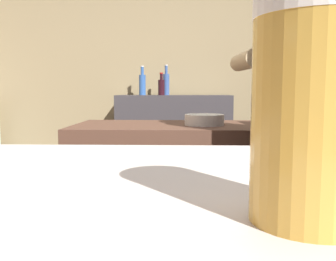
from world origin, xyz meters
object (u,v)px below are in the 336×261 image
at_px(bottle_hot_sauce, 142,84).
at_px(bottle_olive_oil, 161,86).
at_px(chefs_knife, 325,125).
at_px(pint_glass_near, 313,111).
at_px(bottle_soy, 166,83).
at_px(mixing_bowl, 204,120).
at_px(bartender, 295,125).

xyz_separation_m(bottle_hot_sauce, bottle_olive_oil, (0.17, -0.10, -0.03)).
height_order(chefs_knife, bottle_olive_oil, bottle_olive_oil).
distance_m(chefs_knife, pint_glass_near, 1.87).
distance_m(chefs_knife, bottle_soy, 1.61).
xyz_separation_m(bottle_soy, bottle_olive_oil, (-0.04, -0.06, -0.03)).
relative_size(chefs_knife, bottle_olive_oil, 1.25).
height_order(mixing_bowl, chefs_knife, mixing_bowl).
xyz_separation_m(chefs_knife, bottle_soy, (-0.88, 1.32, 0.24)).
bearing_deg(mixing_bowl, bottle_hot_sauce, 108.96).
xyz_separation_m(pint_glass_near, bottle_hot_sauce, (-0.42, 3.09, 0.07)).
xyz_separation_m(mixing_bowl, bottle_soy, (-0.25, 1.31, 0.22)).
bearing_deg(bottle_soy, pint_glass_near, -86.07).
bearing_deg(bottle_olive_oil, bartender, -68.97).
relative_size(bottle_soy, bottle_olive_oil, 1.37).
relative_size(mixing_bowl, bottle_soy, 0.79).
bearing_deg(mixing_bowl, chefs_knife, -1.02).
xyz_separation_m(bartender, bottle_soy, (-0.60, 1.73, 0.21)).
xyz_separation_m(bartender, pint_glass_near, (-0.39, -1.33, 0.13)).
bearing_deg(mixing_bowl, pint_glass_near, -91.30).
bearing_deg(mixing_bowl, bottle_olive_oil, 103.05).
relative_size(bartender, bottle_olive_oil, 8.67).
bearing_deg(pint_glass_near, mixing_bowl, 88.70).
relative_size(pint_glass_near, bottle_hot_sauce, 0.57).
xyz_separation_m(mixing_bowl, pint_glass_near, (-0.04, -1.75, 0.14)).
xyz_separation_m(bartender, mixing_bowl, (-0.35, 0.42, -0.01)).
bearing_deg(chefs_knife, bottle_olive_oil, 140.42).
distance_m(chefs_knife, bottle_olive_oil, 1.57).
xyz_separation_m(chefs_knife, bottle_olive_oil, (-0.92, 1.26, 0.21)).
distance_m(bottle_hot_sauce, bottle_olive_oil, 0.20).
xyz_separation_m(bartender, bottle_hot_sauce, (-0.81, 1.76, 0.20)).
height_order(mixing_bowl, bottle_hot_sauce, bottle_hot_sauce).
bearing_deg(bottle_soy, bartender, -70.84).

